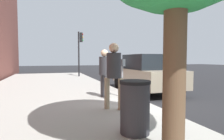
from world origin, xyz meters
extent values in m
plane|color=#232326|center=(0.00, 0.00, 0.00)|extent=(80.00, 80.00, 0.00)
cube|color=#A8A59E|center=(0.00, 3.00, 0.07)|extent=(28.00, 6.00, 0.15)
cylinder|color=gray|center=(0.71, 0.48, 0.72)|extent=(0.07, 0.07, 1.15)
cube|color=#383D42|center=(0.61, 0.48, 1.43)|extent=(0.16, 0.11, 0.26)
cube|color=#383D42|center=(0.81, 0.48, 1.43)|extent=(0.16, 0.11, 0.26)
cube|color=#268C33|center=(0.61, 0.42, 1.45)|extent=(0.10, 0.01, 0.10)
cube|color=#268C33|center=(0.81, 0.42, 1.45)|extent=(0.10, 0.01, 0.10)
cylinder|color=#47474C|center=(1.00, 1.16, 0.57)|extent=(0.15, 0.15, 0.83)
cylinder|color=#47474C|center=(0.62, 1.11, 0.57)|extent=(0.15, 0.15, 0.83)
cylinder|color=#333338|center=(0.81, 1.14, 1.32)|extent=(0.38, 0.38, 0.66)
sphere|color=beige|center=(0.81, 1.14, 1.78)|extent=(0.26, 0.26, 0.26)
cylinder|color=tan|center=(-0.73, 1.50, 0.59)|extent=(0.15, 0.15, 0.88)
cylinder|color=tan|center=(-0.97, 1.18, 0.59)|extent=(0.15, 0.15, 0.88)
cylinder|color=#333338|center=(-0.85, 1.34, 1.38)|extent=(0.41, 0.41, 0.70)
sphere|color=beige|center=(-0.85, 1.34, 1.87)|extent=(0.28, 0.28, 0.28)
cube|color=gray|center=(2.33, -1.35, 0.71)|extent=(4.42, 1.89, 0.76)
cube|color=black|center=(2.13, -1.35, 1.43)|extent=(2.22, 1.72, 0.68)
cylinder|color=black|center=(3.77, -0.49, 0.33)|extent=(0.66, 0.23, 0.66)
cylinder|color=black|center=(3.75, -2.24, 0.33)|extent=(0.66, 0.23, 0.66)
cylinder|color=black|center=(0.91, -0.46, 0.33)|extent=(0.66, 0.23, 0.66)
cylinder|color=black|center=(0.89, -2.21, 0.33)|extent=(0.66, 0.23, 0.66)
cylinder|color=brown|center=(-3.63, 1.39, 1.48)|extent=(0.32, 0.32, 2.66)
cylinder|color=black|center=(9.77, 0.71, 1.95)|extent=(0.12, 0.12, 3.60)
cube|color=black|center=(9.77, 0.51, 3.30)|extent=(0.24, 0.20, 0.76)
sphere|color=red|center=(9.77, 0.40, 3.54)|extent=(0.14, 0.14, 0.14)
sphere|color=orange|center=(9.77, 0.40, 3.30)|extent=(0.14, 0.14, 0.14)
sphere|color=green|center=(9.77, 0.40, 3.06)|extent=(0.14, 0.14, 0.14)
cylinder|color=#2D2D33|center=(-2.64, 1.53, 0.62)|extent=(0.56, 0.56, 0.95)
cylinder|color=black|center=(-2.64, 1.53, 1.13)|extent=(0.59, 0.59, 0.06)
camera|label=1|loc=(-5.94, 3.08, 1.57)|focal=31.01mm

